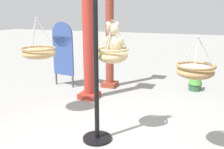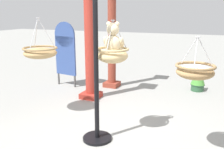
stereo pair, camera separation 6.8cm
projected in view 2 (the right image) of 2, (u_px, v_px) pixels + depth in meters
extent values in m
plane|color=gray|center=(112.00, 143.00, 3.71)|extent=(40.00, 40.00, 0.00)
cylinder|color=black|center=(96.00, 67.00, 3.54)|extent=(0.07, 0.07, 2.28)
cylinder|color=black|center=(97.00, 138.00, 3.81)|extent=(0.44, 0.44, 0.04)
ellipsoid|color=tan|center=(113.00, 56.00, 3.67)|extent=(0.46, 0.46, 0.22)
torus|color=tan|center=(113.00, 49.00, 3.65)|extent=(0.48, 0.48, 0.04)
ellipsoid|color=silver|center=(113.00, 54.00, 3.67)|extent=(0.40, 0.40, 0.18)
cylinder|color=#B7B7BC|center=(120.00, 35.00, 3.61)|extent=(0.20, 0.12, 0.42)
cylinder|color=#B7B7BC|center=(108.00, 34.00, 3.68)|extent=(0.20, 0.12, 0.42)
cylinder|color=#B7B7BC|center=(110.00, 36.00, 3.50)|extent=(0.01, 0.22, 0.42)
torus|color=#B7B7BC|center=(113.00, 20.00, 3.55)|extent=(0.06, 0.06, 0.01)
ellipsoid|color=beige|center=(113.00, 44.00, 3.64)|extent=(0.24, 0.20, 0.28)
sphere|color=beige|center=(113.00, 29.00, 3.59)|extent=(0.19, 0.19, 0.18)
ellipsoid|color=beige|center=(115.00, 30.00, 3.65)|extent=(0.08, 0.07, 0.06)
sphere|color=black|center=(115.00, 30.00, 3.67)|extent=(0.03, 0.03, 0.03)
sphere|color=beige|center=(109.00, 24.00, 3.59)|extent=(0.07, 0.07, 0.07)
sphere|color=beige|center=(117.00, 24.00, 3.54)|extent=(0.07, 0.07, 0.07)
ellipsoid|color=beige|center=(106.00, 41.00, 3.70)|extent=(0.08, 0.14, 0.18)
ellipsoid|color=beige|center=(122.00, 42.00, 3.61)|extent=(0.08, 0.14, 0.18)
ellipsoid|color=beige|center=(112.00, 50.00, 3.78)|extent=(0.09, 0.16, 0.09)
ellipsoid|color=beige|center=(120.00, 51.00, 3.73)|extent=(0.09, 0.16, 0.09)
ellipsoid|color=tan|center=(40.00, 53.00, 4.50)|extent=(0.60, 0.60, 0.20)
torus|color=#97794E|center=(40.00, 48.00, 4.48)|extent=(0.62, 0.62, 0.04)
cylinder|color=#B7B7BC|center=(47.00, 33.00, 4.43)|extent=(0.25, 0.15, 0.54)
cylinder|color=#B7B7BC|center=(36.00, 33.00, 4.52)|extent=(0.25, 0.15, 0.54)
cylinder|color=#B7B7BC|center=(34.00, 34.00, 4.29)|extent=(0.01, 0.29, 0.54)
torus|color=#B7B7BC|center=(38.00, 18.00, 4.35)|extent=(0.06, 0.06, 0.01)
ellipsoid|color=#A37F51|center=(195.00, 72.00, 3.09)|extent=(0.47, 0.47, 0.17)
torus|color=olive|center=(195.00, 66.00, 3.07)|extent=(0.49, 0.49, 0.04)
ellipsoid|color=silver|center=(195.00, 71.00, 3.08)|extent=(0.41, 0.41, 0.14)
cylinder|color=#B7B7BC|center=(205.00, 51.00, 3.04)|extent=(0.20, 0.12, 0.37)
cylinder|color=#B7B7BC|center=(189.00, 51.00, 3.11)|extent=(0.20, 0.12, 0.37)
cylinder|color=#B7B7BC|center=(196.00, 53.00, 2.93)|extent=(0.01, 0.22, 0.37)
torus|color=#B7B7BC|center=(198.00, 37.00, 2.98)|extent=(0.06, 0.06, 0.01)
cylinder|color=#9E2D23|center=(90.00, 44.00, 5.37)|extent=(0.23, 0.23, 2.47)
cube|color=#9E2D23|center=(91.00, 95.00, 5.66)|extent=(0.41, 0.41, 0.12)
cylinder|color=brown|center=(112.00, 37.00, 6.22)|extent=(0.21, 0.21, 2.59)
cube|color=brown|center=(112.00, 84.00, 6.52)|extent=(0.37, 0.37, 0.12)
cylinder|color=#2D5638|center=(197.00, 87.00, 6.16)|extent=(0.31, 0.31, 0.17)
torus|color=#294E32|center=(198.00, 85.00, 6.14)|extent=(0.34, 0.34, 0.03)
cylinder|color=#382819|center=(198.00, 85.00, 6.14)|extent=(0.27, 0.27, 0.03)
cone|color=#478E38|center=(198.00, 75.00, 6.08)|extent=(0.34, 0.34, 0.48)
cube|color=#334C8C|center=(66.00, 56.00, 6.42)|extent=(0.64, 0.13, 1.00)
cylinder|color=#334C8C|center=(65.00, 34.00, 6.29)|extent=(0.64, 0.13, 0.64)
cylinder|color=#4C4C4C|center=(59.00, 79.00, 6.72)|extent=(0.05, 0.05, 0.30)
cylinder|color=#4C4C4C|center=(75.00, 81.00, 6.44)|extent=(0.05, 0.05, 0.30)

